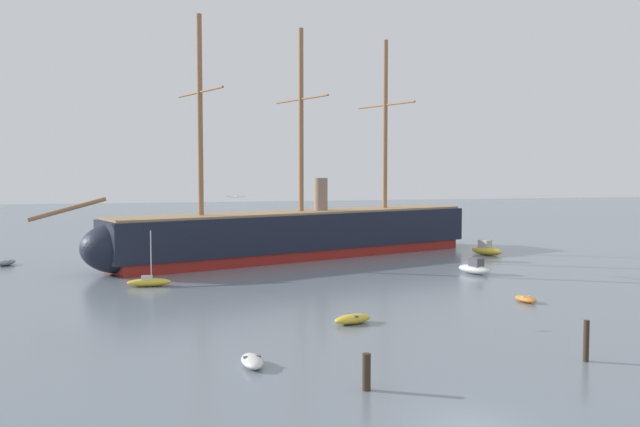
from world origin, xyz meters
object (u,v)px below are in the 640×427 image
object	(u,v)px
motorboat_alongside_stern	(474,268)
dinghy_foreground_left	(252,361)
tall_ship	(301,233)
dinghy_near_centre	(353,319)
sailboat_alongside_bow	(149,282)
motorboat_far_right	(487,250)
dinghy_mid_right	(526,299)
dinghy_far_left	(5,263)
dinghy_distant_centre	(263,249)
mooring_piling_nearest	(366,372)
seagull_in_flight	(236,197)
mooring_piling_left_pair	(586,341)

from	to	relation	value
motorboat_alongside_stern	dinghy_foreground_left	bearing A→B (deg)	-135.29
tall_ship	dinghy_near_centre	distance (m)	35.55
sailboat_alongside_bow	motorboat_far_right	size ratio (longest dim) A/B	1.08
dinghy_mid_right	motorboat_alongside_stern	bearing A→B (deg)	78.48
dinghy_far_left	motorboat_far_right	size ratio (longest dim) A/B	0.63
dinghy_distant_centre	mooring_piling_nearest	bearing A→B (deg)	-94.38
tall_ship	sailboat_alongside_bow	distance (m)	24.37
dinghy_near_centre	motorboat_alongside_stern	distance (m)	26.30
dinghy_foreground_left	tall_ship	bearing A→B (deg)	73.92
dinghy_near_centre	dinghy_mid_right	distance (m)	16.24
dinghy_far_left	mooring_piling_nearest	distance (m)	56.69
motorboat_alongside_stern	seagull_in_flight	xyz separation A→B (m)	(-26.20, -13.31, 8.13)
dinghy_mid_right	seagull_in_flight	size ratio (longest dim) A/B	1.71
dinghy_foreground_left	sailboat_alongside_bow	world-z (taller)	sailboat_alongside_bow
dinghy_near_centre	motorboat_far_right	distance (m)	42.23
dinghy_far_left	motorboat_alongside_stern	bearing A→B (deg)	-20.90
tall_ship	dinghy_foreground_left	world-z (taller)	tall_ship
dinghy_far_left	sailboat_alongside_bow	bearing A→B (deg)	-48.84
mooring_piling_nearest	motorboat_alongside_stern	bearing A→B (deg)	55.24
tall_ship	motorboat_far_right	distance (m)	23.54
dinghy_near_centre	dinghy_far_left	xyz separation A→B (m)	(-29.32, 36.79, -0.01)
tall_ship	dinghy_far_left	bearing A→B (deg)	177.29
dinghy_foreground_left	motorboat_far_right	world-z (taller)	motorboat_far_right
tall_ship	motorboat_alongside_stern	size ratio (longest dim) A/B	12.84
mooring_piling_nearest	seagull_in_flight	bearing A→B (deg)	101.80
motorboat_alongside_stern	mooring_piling_nearest	world-z (taller)	mooring_piling_nearest
tall_ship	dinghy_far_left	world-z (taller)	tall_ship
dinghy_near_centre	dinghy_far_left	world-z (taller)	dinghy_near_centre
dinghy_foreground_left	motorboat_far_right	size ratio (longest dim) A/B	0.55
motorboat_alongside_stern	dinghy_far_left	size ratio (longest dim) A/B	1.42
dinghy_near_centre	motorboat_far_right	xyz separation A→B (m)	(27.47, 32.07, 0.31)
seagull_in_flight	mooring_piling_nearest	bearing A→B (deg)	-78.20
mooring_piling_nearest	seagull_in_flight	distance (m)	20.72
tall_ship	dinghy_distant_centre	xyz separation A→B (m)	(-3.46, 7.27, -2.72)
tall_ship	dinghy_near_centre	world-z (taller)	tall_ship
dinghy_mid_right	tall_ship	bearing A→B (deg)	110.16
dinghy_mid_right	motorboat_far_right	distance (m)	30.61
dinghy_mid_right	seagull_in_flight	world-z (taller)	seagull_in_flight
sailboat_alongside_bow	seagull_in_flight	distance (m)	17.34
tall_ship	seagull_in_flight	xyz separation A→B (m)	(-11.68, -30.09, 5.71)
motorboat_alongside_stern	dinghy_distant_centre	xyz separation A→B (m)	(-17.98, 24.06, -0.30)
dinghy_mid_right	seagull_in_flight	bearing A→B (deg)	176.73
sailboat_alongside_bow	mooring_piling_nearest	world-z (taller)	sailboat_alongside_bow
dinghy_foreground_left	motorboat_far_right	bearing A→B (deg)	48.52
dinghy_foreground_left	mooring_piling_left_pair	xyz separation A→B (m)	(18.25, -3.63, 0.86)
tall_ship	motorboat_far_right	xyz separation A→B (m)	(23.21, -3.13, -2.35)
mooring_piling_left_pair	motorboat_alongside_stern	bearing A→B (deg)	73.82
motorboat_alongside_stern	dinghy_far_left	world-z (taller)	motorboat_alongside_stern
tall_ship	sailboat_alongside_bow	bearing A→B (deg)	-137.96
tall_ship	seagull_in_flight	world-z (taller)	tall_ship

